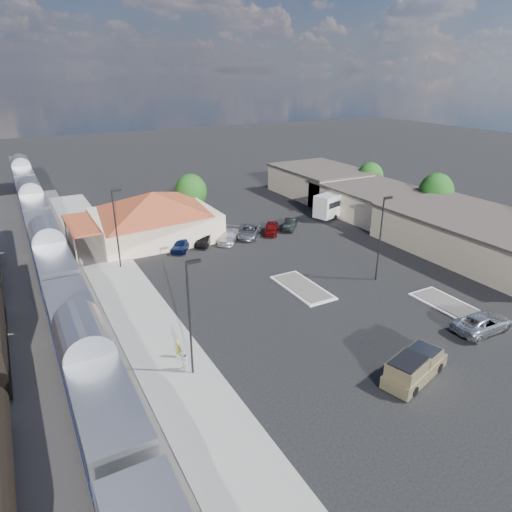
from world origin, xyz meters
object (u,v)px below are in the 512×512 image
pickup_truck (415,366)px  suv (483,323)px  coach_bus (342,200)px  station_depot (153,215)px

pickup_truck → suv: size_ratio=1.09×
pickup_truck → suv: pickup_truck is taller
pickup_truck → suv: 10.07m
suv → coach_bus: (11.24, 32.97, 1.34)m
station_depot → pickup_truck: 38.75m
station_depot → suv: station_depot is taller
station_depot → suv: bearing=-64.4°
pickup_truck → coach_bus: coach_bus is taller
station_depot → coach_bus: 28.75m
station_depot → suv: size_ratio=3.22×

